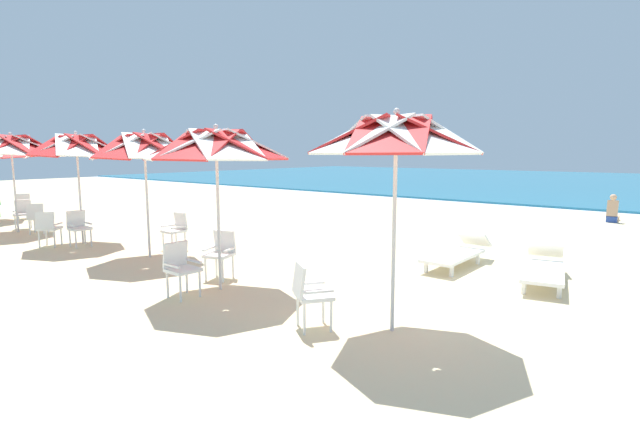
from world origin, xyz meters
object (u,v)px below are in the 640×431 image
(plastic_chair_3, at_px, (176,228))
(plastic_chair_7, at_px, (37,216))
(plastic_chair_6, at_px, (23,212))
(plastic_chair_9, at_px, (23,204))
(beach_umbrella_0, at_px, (396,138))
(beach_umbrella_2, at_px, (144,148))
(sun_lounger_0, at_px, (543,267))
(plastic_chair_1, at_px, (221,251))
(plastic_chair_2, at_px, (180,266))
(plastic_chair_4, at_px, (79,226))
(sun_lounger_1, at_px, (458,252))
(plastic_chair_5, at_px, (48,227))
(beach_umbrella_3, at_px, (76,147))
(plastic_chair_0, at_px, (309,292))
(beach_umbrella_4, at_px, (11,146))
(beach_umbrella_1, at_px, (216,146))
(beachgoer_seated, at_px, (613,213))

(plastic_chair_3, xyz_separation_m, plastic_chair_7, (-4.76, -1.24, 0.00))
(plastic_chair_6, relative_size, plastic_chair_9, 1.00)
(beach_umbrella_0, bearing_deg, beach_umbrella_2, 176.61)
(plastic_chair_6, bearing_deg, sun_lounger_0, 14.49)
(plastic_chair_1, distance_m, plastic_chair_2, 1.16)
(plastic_chair_3, distance_m, sun_lounger_0, 7.82)
(plastic_chair_4, xyz_separation_m, sun_lounger_1, (7.93, 3.86, -0.22))
(plastic_chair_5, distance_m, plastic_chair_7, 2.23)
(beach_umbrella_3, xyz_separation_m, plastic_chair_4, (0.33, -0.23, -1.90))
(plastic_chair_0, xyz_separation_m, beach_umbrella_4, (-11.22, 0.38, 1.94))
(plastic_chair_4, relative_size, plastic_chair_5, 1.00)
(beach_umbrella_0, bearing_deg, plastic_chair_7, -179.92)
(beach_umbrella_1, bearing_deg, plastic_chair_3, 156.82)
(plastic_chair_3, bearing_deg, plastic_chair_7, -165.40)
(plastic_chair_2, xyz_separation_m, plastic_chair_5, (-5.79, 0.28, 0.00))
(beach_umbrella_4, bearing_deg, beach_umbrella_1, 0.18)
(plastic_chair_0, height_order, plastic_chair_6, same)
(beach_umbrella_1, height_order, beachgoer_seated, beach_umbrella_1)
(plastic_chair_1, xyz_separation_m, plastic_chair_7, (-7.58, -0.27, 0.00))
(plastic_chair_5, xyz_separation_m, beachgoer_seated, (9.94, 13.30, -0.20))
(plastic_chair_7, height_order, sun_lounger_1, plastic_chair_7)
(beach_umbrella_0, relative_size, beach_umbrella_4, 0.99)
(beach_umbrella_1, distance_m, plastic_chair_5, 6.27)
(plastic_chair_6, distance_m, sun_lounger_0, 14.01)
(plastic_chair_3, xyz_separation_m, beach_umbrella_4, (-5.57, -1.47, 1.94))
(plastic_chair_2, xyz_separation_m, beach_umbrella_3, (-5.65, 1.02, 1.90))
(plastic_chair_4, relative_size, beach_umbrella_4, 0.31)
(sun_lounger_0, bearing_deg, plastic_chair_4, -159.14)
(plastic_chair_0, distance_m, beach_umbrella_4, 11.39)
(beach_umbrella_2, relative_size, plastic_chair_5, 3.18)
(plastic_chair_0, relative_size, beach_umbrella_4, 0.31)
(plastic_chair_5, distance_m, plastic_chair_6, 3.57)
(beach_umbrella_3, xyz_separation_m, plastic_chair_9, (-5.97, 0.72, -1.90))
(beach_umbrella_0, height_order, sun_lounger_1, beach_umbrella_0)
(plastic_chair_2, distance_m, plastic_chair_7, 7.99)
(beach_umbrella_2, bearing_deg, beach_umbrella_1, -10.73)
(beach_umbrella_4, bearing_deg, plastic_chair_3, 14.80)
(plastic_chair_5, bearing_deg, plastic_chair_2, -2.82)
(plastic_chair_7, bearing_deg, plastic_chair_0, -3.36)
(beach_umbrella_0, bearing_deg, beach_umbrella_3, 178.95)
(plastic_chair_9, height_order, sun_lounger_0, plastic_chair_9)
(plastic_chair_0, height_order, plastic_chair_1, same)
(plastic_chair_1, relative_size, sun_lounger_1, 0.40)
(beach_umbrella_1, bearing_deg, plastic_chair_6, 178.15)
(beach_umbrella_3, distance_m, plastic_chair_7, 2.98)
(plastic_chair_1, bearing_deg, sun_lounger_1, 50.04)
(beach_umbrella_0, height_order, beach_umbrella_4, beach_umbrella_4)
(plastic_chair_3, bearing_deg, plastic_chair_6, -169.46)
(plastic_chair_5, bearing_deg, beachgoer_seated, 53.23)
(plastic_chair_1, relative_size, plastic_chair_2, 1.00)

